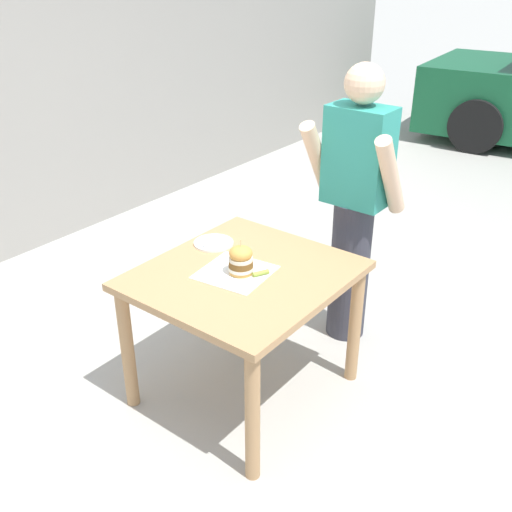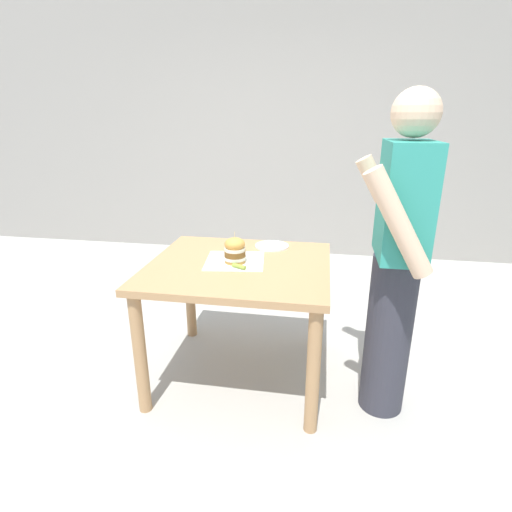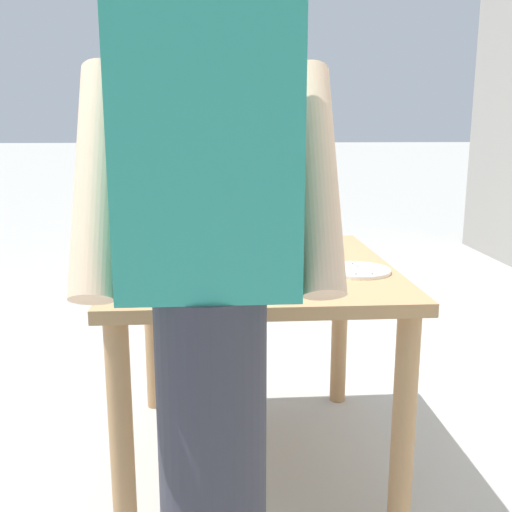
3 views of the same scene
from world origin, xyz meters
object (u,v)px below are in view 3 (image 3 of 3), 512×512
(patio_table, at_px, (254,296))
(diner_across_table, at_px, (210,297))
(side_plate_with_forks, at_px, (357,270))
(sandwich, at_px, (254,241))
(pickle_spear, at_px, (228,261))

(patio_table, bearing_deg, diner_across_table, 79.92)
(patio_table, xyz_separation_m, side_plate_with_forks, (-0.33, 0.15, 0.13))
(patio_table, distance_m, sandwich, 0.20)
(sandwich, relative_size, diner_across_table, 0.11)
(patio_table, height_order, sandwich, sandwich)
(diner_across_table, bearing_deg, patio_table, -100.08)
(side_plate_with_forks, xyz_separation_m, diner_across_table, (0.48, 0.69, 0.12))
(pickle_spear, height_order, diner_across_table, diner_across_table)
(patio_table, bearing_deg, side_plate_with_forks, 156.17)
(side_plate_with_forks, bearing_deg, patio_table, -23.83)
(side_plate_with_forks, height_order, diner_across_table, diner_across_table)
(sandwich, xyz_separation_m, pickle_spear, (0.10, 0.04, -0.06))
(patio_table, distance_m, diner_across_table, 0.89)
(patio_table, xyz_separation_m, diner_across_table, (0.15, 0.84, 0.25))
(patio_table, relative_size, sandwich, 5.62)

